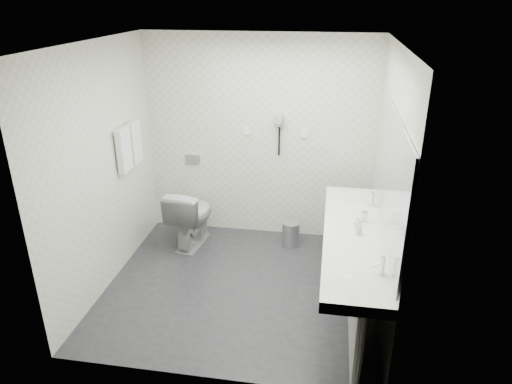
# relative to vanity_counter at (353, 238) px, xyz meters

# --- Properties ---
(floor) EXTENTS (2.80, 2.80, 0.00)m
(floor) POSITION_rel_vanity_counter_xyz_m (-1.12, 0.20, -0.80)
(floor) COLOR #27272C
(floor) RESTS_ON ground
(ceiling) EXTENTS (2.80, 2.80, 0.00)m
(ceiling) POSITION_rel_vanity_counter_xyz_m (-1.12, 0.20, 1.70)
(ceiling) COLOR white
(ceiling) RESTS_ON wall_back
(wall_back) EXTENTS (2.80, 0.00, 2.80)m
(wall_back) POSITION_rel_vanity_counter_xyz_m (-1.12, 1.50, 0.45)
(wall_back) COLOR silver
(wall_back) RESTS_ON floor
(wall_front) EXTENTS (2.80, 0.00, 2.80)m
(wall_front) POSITION_rel_vanity_counter_xyz_m (-1.12, -1.10, 0.45)
(wall_front) COLOR silver
(wall_front) RESTS_ON floor
(wall_left) EXTENTS (0.00, 2.60, 2.60)m
(wall_left) POSITION_rel_vanity_counter_xyz_m (-2.52, 0.20, 0.45)
(wall_left) COLOR silver
(wall_left) RESTS_ON floor
(wall_right) EXTENTS (0.00, 2.60, 2.60)m
(wall_right) POSITION_rel_vanity_counter_xyz_m (0.27, 0.20, 0.45)
(wall_right) COLOR silver
(wall_right) RESTS_ON floor
(vanity_counter) EXTENTS (0.55, 2.20, 0.10)m
(vanity_counter) POSITION_rel_vanity_counter_xyz_m (0.00, 0.00, 0.00)
(vanity_counter) COLOR white
(vanity_counter) RESTS_ON floor
(vanity_panel) EXTENTS (0.03, 2.15, 0.75)m
(vanity_panel) POSITION_rel_vanity_counter_xyz_m (0.02, 0.00, -0.42)
(vanity_panel) COLOR #999590
(vanity_panel) RESTS_ON floor
(vanity_post_near) EXTENTS (0.06, 0.06, 0.75)m
(vanity_post_near) POSITION_rel_vanity_counter_xyz_m (0.05, -1.04, -0.42)
(vanity_post_near) COLOR silver
(vanity_post_near) RESTS_ON floor
(vanity_post_far) EXTENTS (0.06, 0.06, 0.75)m
(vanity_post_far) POSITION_rel_vanity_counter_xyz_m (0.05, 1.04, -0.42)
(vanity_post_far) COLOR silver
(vanity_post_far) RESTS_ON floor
(mirror) EXTENTS (0.02, 2.20, 1.05)m
(mirror) POSITION_rel_vanity_counter_xyz_m (0.26, 0.00, 0.65)
(mirror) COLOR #B2BCC6
(mirror) RESTS_ON wall_right
(basin_near) EXTENTS (0.40, 0.31, 0.05)m
(basin_near) POSITION_rel_vanity_counter_xyz_m (0.00, -0.65, 0.04)
(basin_near) COLOR white
(basin_near) RESTS_ON vanity_counter
(basin_far) EXTENTS (0.40, 0.31, 0.05)m
(basin_far) POSITION_rel_vanity_counter_xyz_m (0.00, 0.65, 0.04)
(basin_far) COLOR white
(basin_far) RESTS_ON vanity_counter
(faucet_near) EXTENTS (0.04, 0.04, 0.15)m
(faucet_near) POSITION_rel_vanity_counter_xyz_m (0.19, -0.65, 0.12)
(faucet_near) COLOR silver
(faucet_near) RESTS_ON vanity_counter
(faucet_far) EXTENTS (0.04, 0.04, 0.15)m
(faucet_far) POSITION_rel_vanity_counter_xyz_m (0.19, 0.65, 0.12)
(faucet_far) COLOR silver
(faucet_far) RESTS_ON vanity_counter
(soap_bottle_a) EXTENTS (0.07, 0.07, 0.11)m
(soap_bottle_a) POSITION_rel_vanity_counter_xyz_m (0.04, -0.01, 0.10)
(soap_bottle_a) COLOR white
(soap_bottle_a) RESTS_ON vanity_counter
(soap_bottle_b) EXTENTS (0.08, 0.08, 0.09)m
(soap_bottle_b) POSITION_rel_vanity_counter_xyz_m (0.03, 0.16, 0.10)
(soap_bottle_b) COLOR white
(soap_bottle_b) RESTS_ON vanity_counter
(glass_left) EXTENTS (0.06, 0.06, 0.10)m
(glass_left) POSITION_rel_vanity_counter_xyz_m (0.10, 0.27, 0.10)
(glass_left) COLOR silver
(glass_left) RESTS_ON vanity_counter
(toilet) EXTENTS (0.51, 0.79, 0.75)m
(toilet) POSITION_rel_vanity_counter_xyz_m (-1.89, 1.03, -0.42)
(toilet) COLOR white
(toilet) RESTS_ON floor
(flush_plate) EXTENTS (0.18, 0.02, 0.12)m
(flush_plate) POSITION_rel_vanity_counter_xyz_m (-1.98, 1.49, 0.15)
(flush_plate) COLOR #B2B5BA
(flush_plate) RESTS_ON wall_back
(pedal_bin) EXTENTS (0.28, 0.28, 0.30)m
(pedal_bin) POSITION_rel_vanity_counter_xyz_m (-0.68, 1.18, -0.65)
(pedal_bin) COLOR #B2B5BA
(pedal_bin) RESTS_ON floor
(bin_lid) EXTENTS (0.21, 0.21, 0.02)m
(bin_lid) POSITION_rel_vanity_counter_xyz_m (-0.68, 1.18, -0.50)
(bin_lid) COLOR #B2B5BA
(bin_lid) RESTS_ON pedal_bin
(towel_rail) EXTENTS (0.02, 0.62, 0.02)m
(towel_rail) POSITION_rel_vanity_counter_xyz_m (-2.47, 0.75, 0.75)
(towel_rail) COLOR silver
(towel_rail) RESTS_ON wall_left
(towel_near) EXTENTS (0.07, 0.24, 0.48)m
(towel_near) POSITION_rel_vanity_counter_xyz_m (-2.46, 0.61, 0.53)
(towel_near) COLOR white
(towel_near) RESTS_ON towel_rail
(towel_far) EXTENTS (0.07, 0.24, 0.48)m
(towel_far) POSITION_rel_vanity_counter_xyz_m (-2.46, 0.89, 0.53)
(towel_far) COLOR white
(towel_far) RESTS_ON towel_rail
(dryer_cradle) EXTENTS (0.10, 0.04, 0.14)m
(dryer_cradle) POSITION_rel_vanity_counter_xyz_m (-0.88, 1.47, 0.70)
(dryer_cradle) COLOR #98989E
(dryer_cradle) RESTS_ON wall_back
(dryer_barrel) EXTENTS (0.08, 0.14, 0.08)m
(dryer_barrel) POSITION_rel_vanity_counter_xyz_m (-0.88, 1.40, 0.73)
(dryer_barrel) COLOR #98989E
(dryer_barrel) RESTS_ON dryer_cradle
(dryer_cord) EXTENTS (0.02, 0.02, 0.35)m
(dryer_cord) POSITION_rel_vanity_counter_xyz_m (-0.88, 1.46, 0.45)
(dryer_cord) COLOR black
(dryer_cord) RESTS_ON dryer_cradle
(switch_plate_a) EXTENTS (0.09, 0.02, 0.09)m
(switch_plate_a) POSITION_rel_vanity_counter_xyz_m (-1.27, 1.49, 0.55)
(switch_plate_a) COLOR white
(switch_plate_a) RESTS_ON wall_back
(switch_plate_b) EXTENTS (0.09, 0.02, 0.09)m
(switch_plate_b) POSITION_rel_vanity_counter_xyz_m (-0.57, 1.49, 0.55)
(switch_plate_b) COLOR white
(switch_plate_b) RESTS_ON wall_back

